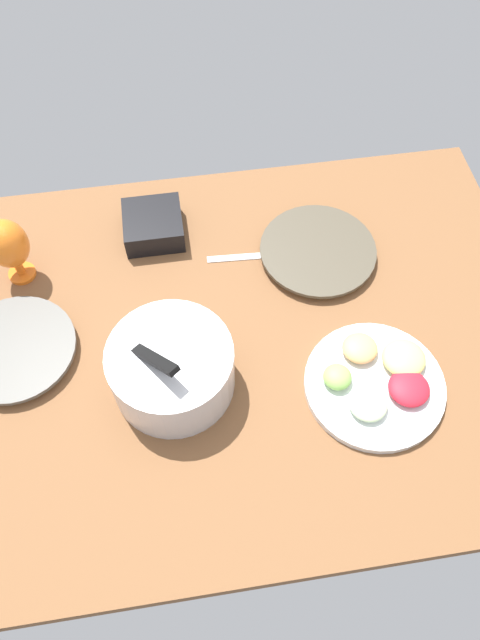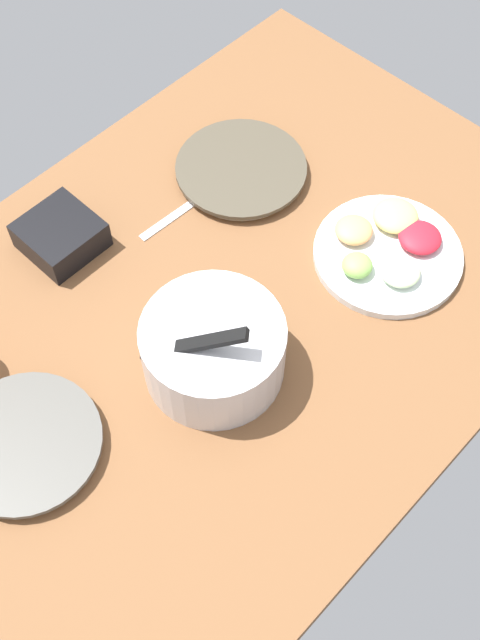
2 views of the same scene
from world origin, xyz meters
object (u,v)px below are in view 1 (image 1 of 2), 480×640
(fruit_platter, at_px, (377,381))
(hurricane_glass_orange, at_px, (8,245))
(dinner_plate_right, at_px, (15,350))
(mixing_bowl, at_px, (172,367))
(dinner_plate_left, at_px, (318,252))
(square_bowl_black, at_px, (153,224))

(fruit_platter, xyz_separation_m, hurricane_glass_orange, (0.77, -0.41, 0.09))
(dinner_plate_right, xyz_separation_m, mixing_bowl, (-0.34, 0.12, 0.06))
(dinner_plate_left, height_order, fruit_platter, fruit_platter)
(mixing_bowl, distance_m, fruit_platter, 0.44)
(dinner_plate_left, xyz_separation_m, square_bowl_black, (0.39, -0.13, 0.02))
(dinner_plate_left, bearing_deg, dinner_plate_right, 13.28)
(hurricane_glass_orange, xyz_separation_m, square_bowl_black, (-0.33, -0.08, -0.08))
(square_bowl_black, bearing_deg, hurricane_glass_orange, 13.89)
(dinner_plate_right, xyz_separation_m, hurricane_glass_orange, (-0.00, -0.22, 0.10))
(hurricane_glass_orange, height_order, square_bowl_black, hurricane_glass_orange)
(fruit_platter, bearing_deg, mixing_bowl, -9.27)
(dinner_plate_left, relative_size, mixing_bowl, 1.10)
(dinner_plate_right, distance_m, square_bowl_black, 0.45)
(dinner_plate_right, xyz_separation_m, fruit_platter, (-0.77, 0.19, 0.00))
(dinner_plate_left, height_order, hurricane_glass_orange, hurricane_glass_orange)
(dinner_plate_left, xyz_separation_m, mixing_bowl, (0.38, 0.29, 0.06))
(dinner_plate_left, height_order, mixing_bowl, mixing_bowl)
(dinner_plate_right, bearing_deg, fruit_platter, 165.82)
(mixing_bowl, height_order, fruit_platter, mixing_bowl)
(fruit_platter, height_order, hurricane_glass_orange, hurricane_glass_orange)
(fruit_platter, height_order, square_bowl_black, square_bowl_black)
(dinner_plate_left, distance_m, fruit_platter, 0.37)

